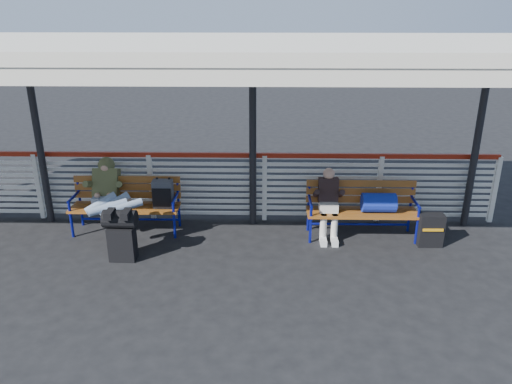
{
  "coord_description": "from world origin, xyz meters",
  "views": [
    {
      "loc": [
        2.03,
        -6.3,
        3.65
      ],
      "look_at": [
        1.87,
        1.0,
        0.87
      ],
      "focal_mm": 35.0,
      "sensor_mm": 36.0,
      "label": 1
    }
  ],
  "objects_px": {
    "bench_left": "(137,198)",
    "companion_person": "(328,203)",
    "bench_right": "(369,204)",
    "traveler_man": "(110,200)",
    "luggage_stack": "(121,233)",
    "suitcase_side": "(430,230)"
  },
  "relations": [
    {
      "from": "companion_person",
      "to": "bench_left",
      "type": "bearing_deg",
      "value": 177.15
    },
    {
      "from": "luggage_stack",
      "to": "bench_right",
      "type": "xyz_separation_m",
      "value": [
        3.83,
        0.89,
        0.14
      ]
    },
    {
      "from": "bench_left",
      "to": "suitcase_side",
      "type": "bearing_deg",
      "value": -5.45
    },
    {
      "from": "luggage_stack",
      "to": "suitcase_side",
      "type": "xyz_separation_m",
      "value": [
        4.77,
        0.58,
        -0.17
      ]
    },
    {
      "from": "suitcase_side",
      "to": "bench_right",
      "type": "bearing_deg",
      "value": 160.79
    },
    {
      "from": "luggage_stack",
      "to": "companion_person",
      "type": "bearing_deg",
      "value": 17.08
    },
    {
      "from": "bench_left",
      "to": "companion_person",
      "type": "xyz_separation_m",
      "value": [
        3.17,
        -0.16,
        0.0
      ]
    },
    {
      "from": "suitcase_side",
      "to": "traveler_man",
      "type": "bearing_deg",
      "value": 177.91
    },
    {
      "from": "traveler_man",
      "to": "companion_person",
      "type": "distance_m",
      "value": 3.52
    },
    {
      "from": "bench_left",
      "to": "suitcase_side",
      "type": "height_order",
      "value": "bench_left"
    },
    {
      "from": "bench_left",
      "to": "bench_right",
      "type": "xyz_separation_m",
      "value": [
        3.83,
        -0.14,
        -0.01
      ]
    },
    {
      "from": "bench_left",
      "to": "traveler_man",
      "type": "relative_size",
      "value": 1.1
    },
    {
      "from": "luggage_stack",
      "to": "suitcase_side",
      "type": "distance_m",
      "value": 4.81
    },
    {
      "from": "bench_right",
      "to": "traveler_man",
      "type": "bearing_deg",
      "value": -177.23
    },
    {
      "from": "luggage_stack",
      "to": "companion_person",
      "type": "distance_m",
      "value": 3.29
    },
    {
      "from": "luggage_stack",
      "to": "bench_right",
      "type": "bearing_deg",
      "value": 14.72
    },
    {
      "from": "bench_right",
      "to": "suitcase_side",
      "type": "distance_m",
      "value": 1.04
    },
    {
      "from": "bench_left",
      "to": "traveler_man",
      "type": "xyz_separation_m",
      "value": [
        -0.35,
        -0.35,
        0.1
      ]
    },
    {
      "from": "traveler_man",
      "to": "luggage_stack",
      "type": "bearing_deg",
      "value": -63.3
    },
    {
      "from": "bench_right",
      "to": "companion_person",
      "type": "relative_size",
      "value": 1.57
    },
    {
      "from": "bench_right",
      "to": "suitcase_side",
      "type": "xyz_separation_m",
      "value": [
        0.94,
        -0.31,
        -0.32
      ]
    },
    {
      "from": "bench_right",
      "to": "companion_person",
      "type": "xyz_separation_m",
      "value": [
        -0.66,
        -0.01,
        0.01
      ]
    }
  ]
}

